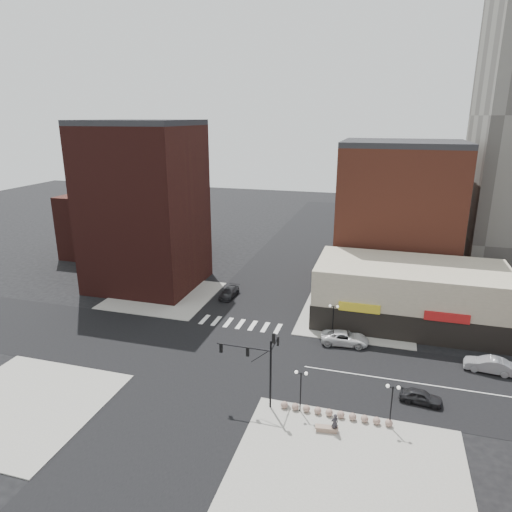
% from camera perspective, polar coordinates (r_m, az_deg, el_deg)
% --- Properties ---
extents(ground, '(240.00, 240.00, 0.00)m').
position_cam_1_polar(ground, '(54.03, -4.62, -12.11)').
color(ground, black).
rests_on(ground, ground).
extents(road_ew, '(200.00, 14.00, 0.02)m').
position_cam_1_polar(road_ew, '(54.03, -4.62, -12.10)').
color(road_ew, black).
rests_on(road_ew, ground).
extents(road_ns, '(14.00, 200.00, 0.02)m').
position_cam_1_polar(road_ns, '(54.03, -4.62, -12.10)').
color(road_ns, black).
rests_on(road_ns, ground).
extents(sidewalk_nw, '(15.00, 15.00, 0.12)m').
position_cam_1_polar(sidewalk_nw, '(71.48, -11.46, -4.81)').
color(sidewalk_nw, gray).
rests_on(sidewalk_nw, ground).
extents(sidewalk_ne, '(15.00, 15.00, 0.12)m').
position_cam_1_polar(sidewalk_ne, '(64.14, 12.45, -7.50)').
color(sidewalk_ne, gray).
rests_on(sidewalk_ne, ground).
extents(sidewalk_se, '(18.00, 14.00, 0.12)m').
position_cam_1_polar(sidewalk_se, '(39.86, 11.48, -24.53)').
color(sidewalk_se, gray).
rests_on(sidewalk_se, ground).
extents(sidewalk_sw, '(15.00, 15.00, 0.12)m').
position_cam_1_polar(sidewalk_sw, '(50.60, -27.22, -16.29)').
color(sidewalk_sw, gray).
rests_on(sidewalk_sw, ground).
extents(building_nw, '(16.00, 15.00, 25.00)m').
position_cam_1_polar(building_nw, '(73.48, -13.73, 5.77)').
color(building_nw, '#381512').
rests_on(building_nw, ground).
extents(building_nw_low, '(20.00, 18.00, 12.00)m').
position_cam_1_polar(building_nw_low, '(94.38, -15.73, 4.02)').
color(building_nw_low, '#381512').
rests_on(building_nw_low, ground).
extents(building_ne_midrise, '(18.00, 15.00, 22.00)m').
position_cam_1_polar(building_ne_midrise, '(75.06, 17.26, 4.55)').
color(building_ne_midrise, brown).
rests_on(building_ne_midrise, ground).
extents(building_ne_row, '(24.20, 12.20, 8.00)m').
position_cam_1_polar(building_ne_row, '(63.41, 18.55, -5.12)').
color(building_ne_row, '#BEB197').
rests_on(building_ne_row, ground).
extents(traffic_signal, '(5.59, 3.09, 7.77)m').
position_cam_1_polar(traffic_signal, '(43.13, 0.71, -12.59)').
color(traffic_signal, black).
rests_on(traffic_signal, ground).
extents(street_lamp_se_a, '(1.22, 0.32, 4.16)m').
position_cam_1_polar(street_lamp_se_a, '(43.14, 5.63, -15.26)').
color(street_lamp_se_a, black).
rests_on(street_lamp_se_a, sidewalk_se).
extents(street_lamp_se_b, '(1.22, 0.32, 4.16)m').
position_cam_1_polar(street_lamp_se_b, '(42.74, 16.68, -16.32)').
color(street_lamp_se_b, black).
rests_on(street_lamp_se_b, sidewalk_se).
extents(street_lamp_ne, '(1.22, 0.32, 4.16)m').
position_cam_1_polar(street_lamp_ne, '(57.07, 9.65, -6.96)').
color(street_lamp_ne, black).
rests_on(street_lamp_ne, sidewalk_ne).
extents(bollard_row, '(10.12, 0.67, 0.67)m').
position_cam_1_polar(bollard_row, '(44.39, 9.84, -18.83)').
color(bollard_row, '#8A6D5F').
rests_on(bollard_row, sidewalk_se).
extents(white_suv, '(5.87, 3.09, 1.58)m').
position_cam_1_polar(white_suv, '(56.66, 11.04, -10.03)').
color(white_suv, silver).
rests_on(white_suv, ground).
extents(dark_sedan_east, '(4.09, 2.00, 1.34)m').
position_cam_1_polar(dark_sedan_east, '(48.22, 19.91, -16.19)').
color(dark_sedan_east, black).
rests_on(dark_sedan_east, ground).
extents(silver_sedan, '(5.13, 2.29, 1.64)m').
position_cam_1_polar(silver_sedan, '(56.08, 27.11, -12.00)').
color(silver_sedan, gray).
rests_on(silver_sedan, ground).
extents(dark_sedan_north, '(2.16, 4.91, 1.40)m').
position_cam_1_polar(dark_sedan_north, '(69.41, -3.37, -4.59)').
color(dark_sedan_north, black).
rests_on(dark_sedan_north, ground).
extents(pedestrian, '(0.79, 0.71, 1.81)m').
position_cam_1_polar(pedestrian, '(42.32, 9.80, -19.90)').
color(pedestrian, '#28252B').
rests_on(pedestrian, sidewalk_se).
extents(stone_bench, '(2.05, 0.83, 0.46)m').
position_cam_1_polar(stone_bench, '(42.71, 8.82, -20.57)').
color(stone_bench, gray).
rests_on(stone_bench, sidewalk_se).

